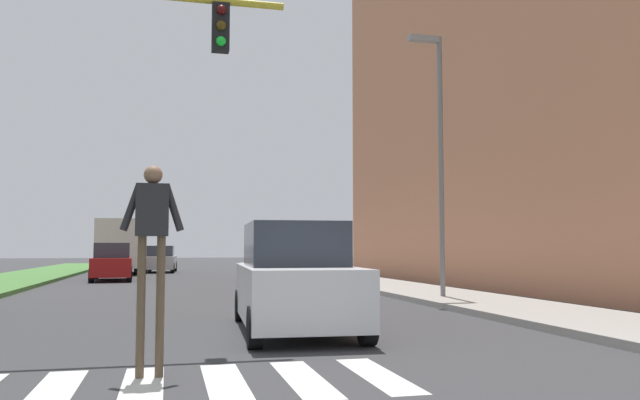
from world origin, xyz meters
name	(u,v)px	position (x,y,z in m)	size (l,w,h in m)	color
ground_plane	(172,281)	(0.00, 30.00, 0.00)	(140.00, 140.00, 0.00)	#38383A
crosswalk	(184,384)	(0.00, 7.48, 0.00)	(4.95, 2.20, 0.01)	silver
sidewalk_right	(350,280)	(7.89, 28.00, 0.07)	(3.00, 64.00, 0.15)	#9E9991
street_lamp_right	(438,140)	(7.30, 16.92, 4.59)	(1.02, 0.24, 7.50)	slate
pedestrian_performer	(152,235)	(-0.39, 7.96, 1.66)	(0.75, 0.24, 2.49)	brown
suv_crossing	(294,280)	(2.06, 11.63, 0.93)	(2.19, 4.70, 1.97)	silver
sedan_midblock	(112,263)	(-2.70, 31.12, 0.80)	(2.00, 4.55, 1.74)	maroon
sedan_distant	(161,260)	(-0.60, 40.76, 0.76)	(2.03, 4.16, 1.64)	#B7B7BC
truck_box_delivery	(120,246)	(-2.88, 38.75, 1.63)	(2.40, 6.20, 3.10)	black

